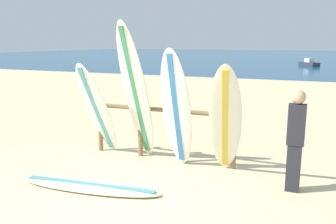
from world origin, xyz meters
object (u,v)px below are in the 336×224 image
surfboard_rack (162,124)px  surfboard_leaning_far_left (97,109)px  surfboard_leaning_left (136,93)px  small_boat_offshore (309,63)px  surfboard_leaning_center (225,121)px  beachgoer_standing (296,137)px  surfboard_leaning_center_left (177,110)px  surfboard_lying_on_sand (90,186)px

surfboard_rack → surfboard_leaning_far_left: surfboard_leaning_far_left is taller
surfboard_leaning_left → small_boat_offshore: size_ratio=1.18×
surfboard_leaning_far_left → surfboard_leaning_left: 0.92m
surfboard_rack → surfboard_leaning_center: size_ratio=1.50×
surfboard_rack → beachgoer_standing: (2.41, -0.60, 0.16)m
surfboard_leaning_far_left → surfboard_leaning_center_left: 1.71m
surfboard_rack → surfboard_leaning_left: bearing=-144.7°
surfboard_rack → surfboard_leaning_center: surfboard_leaning_center is taller
surfboard_leaning_center → beachgoer_standing: (1.09, -0.16, -0.11)m
surfboard_lying_on_sand → surfboard_rack: bearing=75.1°
small_boat_offshore → beachgoer_standing: bearing=-88.9°
surfboard_leaning_left → surfboard_leaning_center: 1.75m
beachgoer_standing → surfboard_lying_on_sand: bearing=-158.8°
surfboard_leaning_far_left → small_boat_offshore: bearing=84.1°
surfboard_leaning_left → surfboard_leaning_center_left: bearing=-9.1°
surfboard_rack → surfboard_leaning_left: surfboard_leaning_left is taller
surfboard_leaning_center_left → surfboard_leaning_center: surfboard_leaning_center_left is taller
surfboard_leaning_center → surfboard_lying_on_sand: 2.36m
surfboard_leaning_left → surfboard_leaning_center: size_ratio=1.36×
surfboard_leaning_far_left → beachgoer_standing: bearing=-4.9°
surfboard_rack → surfboard_leaning_left: 0.77m
beachgoer_standing → surfboard_leaning_center_left: bearing=174.5°
surfboard_leaning_far_left → surfboard_lying_on_sand: bearing=-61.2°
surfboard_leaning_left → surfboard_leaning_far_left: bearing=-179.3°
surfboard_leaning_center_left → beachgoer_standing: (1.95, -0.19, -0.22)m
surfboard_leaning_center_left → small_boat_offshore: surfboard_leaning_center_left is taller
surfboard_rack → surfboard_leaning_center_left: (0.46, -0.41, 0.37)m
surfboard_lying_on_sand → surfboard_leaning_center: bearing=35.5°
surfboard_leaning_center_left → surfboard_lying_on_sand: size_ratio=0.91×
surfboard_leaning_left → surfboard_leaning_center: (1.71, -0.17, -0.34)m
surfboard_rack → surfboard_lying_on_sand: 1.88m
surfboard_leaning_left → beachgoer_standing: (2.80, -0.32, -0.45)m
surfboard_lying_on_sand → small_boat_offshore: size_ratio=1.06×
surfboard_lying_on_sand → small_boat_offshore: (2.30, 31.44, 0.22)m
beachgoer_standing → surfboard_leaning_far_left: bearing=175.1°
surfboard_leaning_center → surfboard_lying_on_sand: bearing=-144.5°
surfboard_rack → surfboard_leaning_far_left: size_ratio=1.54×
surfboard_leaning_far_left → surfboard_leaning_center: bearing=-3.6°
surfboard_leaning_center_left → beachgoer_standing: bearing=-5.5°
surfboard_leaning_far_left → surfboard_lying_on_sand: (0.78, -1.42, -0.89)m
surfboard_leaning_far_left → surfboard_leaning_left: bearing=0.7°
surfboard_leaning_center → small_boat_offshore: size_ratio=0.87×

